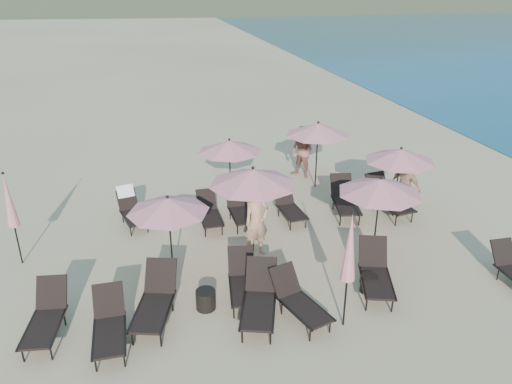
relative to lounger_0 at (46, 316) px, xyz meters
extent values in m
plane|color=#D6BA8C|center=(6.06, -0.15, -0.43)|extent=(800.00, 800.00, 0.00)
cube|color=black|center=(-0.04, -0.27, -0.09)|extent=(0.77, 1.24, 0.05)
cube|color=black|center=(0.07, 0.51, 0.19)|extent=(0.66, 0.53, 0.60)
cylinder|color=black|center=(-0.36, -0.71, -0.27)|extent=(0.04, 0.04, 0.33)
cylinder|color=black|center=(-0.21, 0.28, -0.27)|extent=(0.04, 0.04, 0.33)
cylinder|color=black|center=(0.14, -0.79, -0.27)|extent=(0.04, 0.04, 0.33)
cylinder|color=black|center=(0.29, 0.21, -0.27)|extent=(0.04, 0.04, 0.33)
cube|color=black|center=(-0.32, -0.18, -0.08)|extent=(0.23, 1.31, 0.04)
cube|color=black|center=(0.26, -0.26, -0.08)|extent=(0.23, 1.31, 0.04)
cube|color=black|center=(2.02, -0.33, -0.06)|extent=(1.00, 1.41, 0.05)
cube|color=black|center=(2.27, 0.49, 0.25)|extent=(0.77, 0.65, 0.66)
cylinder|color=black|center=(1.60, -0.75, -0.25)|extent=(0.04, 0.04, 0.36)
cylinder|color=black|center=(1.92, 0.29, -0.25)|extent=(0.04, 0.04, 0.36)
cylinder|color=black|center=(2.13, -0.91, -0.25)|extent=(0.04, 0.04, 0.36)
cylinder|color=black|center=(2.45, 0.13, -0.25)|extent=(0.04, 0.04, 0.36)
cube|color=black|center=(1.73, -0.18, -0.05)|extent=(0.46, 1.38, 0.04)
cube|color=black|center=(2.34, -0.37, -0.05)|extent=(0.46, 1.38, 0.04)
cube|color=black|center=(4.09, -0.78, -0.07)|extent=(1.03, 1.41, 0.05)
cube|color=black|center=(4.37, 0.03, 0.25)|extent=(0.77, 0.66, 0.65)
cylinder|color=black|center=(3.67, -1.19, -0.26)|extent=(0.04, 0.04, 0.36)
cylinder|color=black|center=(4.01, -0.16, -0.26)|extent=(0.04, 0.04, 0.36)
cylinder|color=black|center=(4.19, -1.37, -0.26)|extent=(0.04, 0.04, 0.36)
cylinder|color=black|center=(4.53, -0.34, -0.26)|extent=(0.04, 0.04, 0.36)
cube|color=black|center=(3.81, -0.63, -0.05)|extent=(0.50, 1.36, 0.04)
cube|color=black|center=(4.41, -0.83, -0.05)|extent=(0.50, 1.36, 0.04)
cube|color=black|center=(5.05, -0.94, -0.10)|extent=(0.90, 1.26, 0.05)
cube|color=black|center=(4.82, -0.21, 0.18)|extent=(0.69, 0.59, 0.59)
cylinder|color=black|center=(4.95, -1.47, -0.27)|extent=(0.03, 0.03, 0.32)
cylinder|color=black|center=(4.66, -0.53, -0.27)|extent=(0.03, 0.03, 0.32)
cylinder|color=black|center=(5.43, -1.32, -0.27)|extent=(0.03, 0.03, 0.32)
cylinder|color=black|center=(5.14, -0.39, -0.27)|extent=(0.03, 0.03, 0.32)
cube|color=black|center=(4.76, -0.98, -0.09)|extent=(0.42, 1.24, 0.04)
cube|color=black|center=(5.31, -0.81, -0.09)|extent=(0.42, 1.24, 0.04)
cube|color=black|center=(6.86, -0.45, -0.07)|extent=(1.00, 1.38, 0.05)
cube|color=black|center=(7.12, 0.34, 0.23)|extent=(0.76, 0.65, 0.64)
cylinder|color=black|center=(6.44, -0.85, -0.26)|extent=(0.04, 0.04, 0.35)
cylinder|color=black|center=(6.78, 0.15, -0.26)|extent=(0.04, 0.04, 0.35)
cylinder|color=black|center=(6.95, -1.03, -0.26)|extent=(0.04, 0.04, 0.35)
cylinder|color=black|center=(7.29, -0.02, -0.26)|extent=(0.04, 0.04, 0.35)
cube|color=black|center=(6.58, -0.30, -0.06)|extent=(0.48, 1.33, 0.04)
cube|color=black|center=(7.17, -0.50, -0.06)|extent=(0.48, 1.33, 0.04)
cube|color=black|center=(10.16, -0.29, 0.14)|extent=(0.56, 0.42, 0.55)
cylinder|color=black|center=(9.93, -0.53, -0.28)|extent=(0.03, 0.03, 0.30)
cube|color=black|center=(9.88, -0.96, -0.11)|extent=(0.06, 1.20, 0.04)
cube|color=black|center=(1.79, 4.19, -0.12)|extent=(0.78, 1.16, 0.04)
cube|color=black|center=(1.63, 4.89, 0.14)|extent=(0.63, 0.52, 0.55)
cylinder|color=black|center=(1.67, 3.71, -0.28)|extent=(0.03, 0.03, 0.30)
cylinder|color=black|center=(1.46, 4.60, -0.28)|extent=(0.03, 0.03, 0.30)
cylinder|color=black|center=(2.12, 3.81, -0.28)|extent=(0.03, 0.03, 0.30)
cylinder|color=black|center=(1.91, 4.70, -0.28)|extent=(0.03, 0.03, 0.30)
cube|color=black|center=(1.52, 4.18, -0.11)|extent=(0.30, 1.18, 0.04)
cube|color=black|center=(2.04, 4.30, -0.11)|extent=(0.30, 1.18, 0.04)
cube|color=white|center=(1.60, 5.02, 0.35)|extent=(0.52, 0.35, 0.33)
cube|color=black|center=(3.85, 3.61, -0.12)|extent=(0.56, 1.07, 0.04)
cube|color=black|center=(3.85, 4.33, 0.14)|extent=(0.55, 0.41, 0.55)
cylinder|color=black|center=(3.62, 3.17, -0.28)|extent=(0.03, 0.03, 0.30)
cylinder|color=black|center=(3.62, 4.09, -0.28)|extent=(0.03, 0.03, 0.30)
cylinder|color=black|center=(4.08, 3.17, -0.28)|extent=(0.03, 0.03, 0.30)
cylinder|color=black|center=(4.08, 4.09, -0.28)|extent=(0.03, 0.03, 0.30)
cube|color=black|center=(3.58, 3.66, -0.11)|extent=(0.04, 1.20, 0.04)
cube|color=black|center=(4.12, 3.66, -0.11)|extent=(0.04, 1.20, 0.04)
cube|color=black|center=(4.74, 3.56, -0.11)|extent=(0.59, 1.13, 0.05)
cube|color=black|center=(4.72, 4.31, 0.17)|extent=(0.58, 0.43, 0.58)
cylinder|color=black|center=(4.50, 3.09, -0.28)|extent=(0.03, 0.03, 0.32)
cylinder|color=black|center=(4.49, 4.05, -0.28)|extent=(0.03, 0.03, 0.32)
cylinder|color=black|center=(4.99, 3.10, -0.28)|extent=(0.03, 0.03, 0.32)
cylinder|color=black|center=(4.97, 4.06, -0.28)|extent=(0.03, 0.03, 0.32)
cube|color=black|center=(4.46, 3.60, -0.10)|extent=(0.06, 1.26, 0.04)
cube|color=black|center=(5.01, 3.61, -0.10)|extent=(0.06, 1.26, 0.04)
cube|color=black|center=(6.17, 3.42, -0.12)|extent=(0.63, 1.11, 0.04)
cube|color=black|center=(6.12, 4.14, 0.14)|extent=(0.58, 0.44, 0.55)
cylinder|color=black|center=(5.97, 2.95, -0.28)|extent=(0.03, 0.03, 0.30)
cylinder|color=black|center=(5.91, 3.87, -0.28)|extent=(0.03, 0.03, 0.30)
cylinder|color=black|center=(6.44, 2.99, -0.28)|extent=(0.03, 0.03, 0.30)
cylinder|color=black|center=(6.37, 3.91, -0.28)|extent=(0.03, 0.03, 0.30)
cube|color=black|center=(5.90, 3.44, -0.11)|extent=(0.12, 1.21, 0.04)
cube|color=black|center=(6.44, 3.48, -0.11)|extent=(0.12, 1.21, 0.04)
cube|color=black|center=(7.79, 3.34, -0.07)|extent=(0.88, 1.35, 0.05)
cube|color=black|center=(7.96, 4.16, 0.24)|extent=(0.72, 0.59, 0.64)
cylinder|color=black|center=(7.43, 2.89, -0.26)|extent=(0.04, 0.04, 0.35)
cylinder|color=black|center=(7.64, 3.94, -0.26)|extent=(0.04, 0.04, 0.35)
cylinder|color=black|center=(7.95, 2.78, -0.26)|extent=(0.04, 0.04, 0.35)
cylinder|color=black|center=(8.17, 3.83, -0.26)|extent=(0.04, 0.04, 0.35)
cube|color=black|center=(7.50, 3.46, -0.06)|extent=(0.32, 1.38, 0.04)
cube|color=black|center=(8.11, 3.33, -0.06)|extent=(0.32, 1.38, 0.04)
cube|color=black|center=(9.14, 3.06, -0.06)|extent=(0.83, 1.36, 0.05)
cube|color=black|center=(9.02, 3.92, 0.26)|extent=(0.72, 0.57, 0.66)
cylinder|color=black|center=(8.94, 2.50, -0.25)|extent=(0.04, 0.04, 0.36)
cylinder|color=black|center=(8.79, 3.59, -0.25)|extent=(0.04, 0.04, 0.36)
cylinder|color=black|center=(9.49, 2.57, -0.25)|extent=(0.04, 0.04, 0.36)
cylinder|color=black|center=(9.34, 3.66, -0.25)|extent=(0.04, 0.04, 0.36)
cube|color=black|center=(8.82, 3.07, -0.05)|extent=(0.24, 1.44, 0.04)
cube|color=black|center=(9.45, 3.16, -0.05)|extent=(0.24, 1.44, 0.04)
cube|color=black|center=(1.20, -0.81, -0.10)|extent=(0.60, 1.16, 0.05)
cube|color=black|center=(1.20, -0.04, 0.19)|extent=(0.60, 0.44, 0.60)
cylinder|color=black|center=(0.95, -1.30, -0.27)|extent=(0.03, 0.03, 0.33)
cylinder|color=black|center=(0.95, -0.30, -0.27)|extent=(0.03, 0.03, 0.33)
cylinder|color=black|center=(1.45, -1.30, -0.27)|extent=(0.03, 0.03, 0.33)
cylinder|color=black|center=(1.45, -0.30, -0.27)|extent=(0.03, 0.03, 0.33)
cube|color=black|center=(0.91, -0.77, -0.09)|extent=(0.04, 1.30, 0.04)
cube|color=black|center=(1.49, -0.77, -0.09)|extent=(0.04, 1.30, 0.04)
cube|color=black|center=(3.98, 0.02, -0.10)|extent=(0.75, 1.21, 0.05)
cube|color=black|center=(4.09, 0.77, 0.18)|extent=(0.65, 0.51, 0.59)
cylinder|color=black|center=(3.66, -0.42, -0.27)|extent=(0.03, 0.03, 0.32)
cylinder|color=black|center=(3.80, 0.55, -0.27)|extent=(0.03, 0.03, 0.32)
cylinder|color=black|center=(4.15, -0.49, -0.27)|extent=(0.03, 0.03, 0.32)
cylinder|color=black|center=(4.29, 0.48, -0.27)|extent=(0.03, 0.03, 0.32)
cube|color=black|center=(3.70, 0.10, -0.09)|extent=(0.22, 1.27, 0.04)
cube|color=black|center=(4.26, 0.02, -0.09)|extent=(0.22, 1.27, 0.04)
cylinder|color=black|center=(2.60, 1.62, 0.51)|extent=(0.04, 0.04, 1.89)
cone|color=pink|center=(2.60, 1.62, 1.36)|extent=(1.89, 1.89, 0.34)
sphere|color=black|center=(2.60, 1.62, 1.56)|extent=(0.07, 0.07, 0.07)
cylinder|color=black|center=(4.70, 2.13, 0.65)|extent=(0.05, 0.05, 2.18)
cone|color=pink|center=(4.70, 2.13, 1.64)|extent=(2.18, 2.18, 0.39)
sphere|color=black|center=(4.70, 2.13, 1.87)|extent=(0.08, 0.08, 0.08)
cylinder|color=black|center=(7.58, 1.14, 0.58)|extent=(0.04, 0.04, 2.03)
cone|color=pink|center=(7.58, 1.14, 1.50)|extent=(2.03, 2.03, 0.37)
sphere|color=black|center=(7.58, 1.14, 1.71)|extent=(0.08, 0.08, 0.08)
cylinder|color=black|center=(4.74, 5.21, 0.53)|extent=(0.04, 0.04, 1.93)
cone|color=pink|center=(4.74, 5.21, 1.41)|extent=(1.93, 1.93, 0.35)
sphere|color=black|center=(4.74, 5.21, 1.61)|extent=(0.07, 0.07, 0.07)
cylinder|color=black|center=(7.73, 5.73, 0.61)|extent=(0.04, 0.04, 2.10)
cone|color=pink|center=(7.73, 5.73, 1.56)|extent=(2.10, 2.10, 0.38)
sphere|color=black|center=(7.73, 5.73, 1.78)|extent=(0.08, 0.08, 0.08)
cylinder|color=black|center=(9.19, 3.07, 0.56)|extent=(0.04, 0.04, 2.00)
cone|color=pink|center=(9.19, 3.07, 1.47)|extent=(2.00, 2.00, 0.36)
sphere|color=black|center=(9.19, 3.07, 1.68)|extent=(0.08, 0.08, 0.08)
cylinder|color=black|center=(5.78, -1.17, 0.12)|extent=(0.04, 0.04, 1.11)
cone|color=pink|center=(5.78, -1.17, 1.39)|extent=(0.30, 0.30, 1.42)
sphere|color=black|center=(5.78, -1.17, 2.12)|extent=(0.07, 0.07, 0.07)
cylinder|color=black|center=(-0.98, 2.97, 0.09)|extent=(0.04, 0.04, 1.04)
cone|color=pink|center=(-0.98, 2.97, 1.27)|extent=(0.28, 0.28, 1.32)
sphere|color=black|center=(-0.98, 2.97, 1.96)|extent=(0.07, 0.07, 0.07)
cylinder|color=black|center=(3.15, 0.06, -0.21)|extent=(0.43, 0.43, 0.44)
cylinder|color=black|center=(6.78, -0.22, -0.22)|extent=(0.36, 0.36, 0.43)
imported|color=tan|center=(4.75, 1.97, 0.49)|extent=(0.78, 0.62, 1.85)
imported|color=#9E5E51|center=(7.57, 6.68, 0.47)|extent=(1.08, 1.11, 1.80)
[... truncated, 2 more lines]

